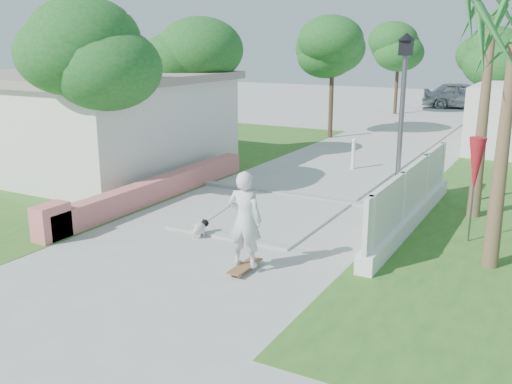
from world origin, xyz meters
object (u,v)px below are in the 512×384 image
Objects in this scene: bollard at (353,154)px; dog at (200,228)px; street_lamp at (401,120)px; parked_car at (463,95)px; skateboarder at (223,215)px; patio_umbrella at (476,166)px.

bollard is 8.14m from dog.
street_lamp is 0.88× the size of parked_car.
bollard is at bearing 167.77° from parked_car.
skateboarder reaches higher than dog.
parked_car is (0.86, 28.58, 0.65)m from dog.
skateboarder is at bearing -119.62° from street_lamp.
skateboarder reaches higher than bollard.
street_lamp reaches higher than skateboarder.
skateboarder is 29.22m from parked_car.
parked_car is (-4.46, 25.98, -0.82)m from patio_umbrella.
parked_car is at bearing -95.65° from skateboarder.
street_lamp is 2.00× the size of skateboarder.
skateboarder is at bearing 168.45° from parked_car.
bollard is 0.49× the size of skateboarder.
patio_umbrella is at bearing -149.05° from skateboarder.
bollard is at bearing 129.91° from patio_umbrella.
patio_umbrella is (4.60, -5.50, 1.10)m from bollard.
patio_umbrella is 1.04× the size of skateboarder.
bollard is 20.49m from parked_car.
patio_umbrella reaches higher than bollard.
skateboarder is at bearing -88.09° from bollard.
street_lamp is at bearing -125.58° from skateboarder.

